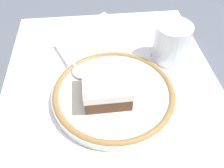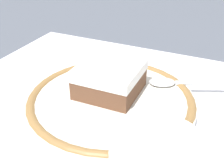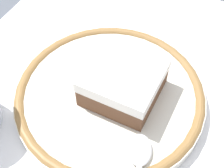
# 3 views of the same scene
# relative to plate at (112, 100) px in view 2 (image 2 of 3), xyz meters

# --- Properties ---
(ground_plane) EXTENTS (2.40, 2.40, 0.00)m
(ground_plane) POSITION_rel_plate_xyz_m (-0.02, 0.00, -0.01)
(ground_plane) COLOR #4C515B
(placemat) EXTENTS (0.55, 0.43, 0.00)m
(placemat) POSITION_rel_plate_xyz_m (-0.02, 0.00, -0.01)
(placemat) COLOR white
(placemat) RESTS_ON ground_plane
(plate) EXTENTS (0.23, 0.23, 0.02)m
(plate) POSITION_rel_plate_xyz_m (0.00, 0.00, 0.00)
(plate) COLOR silver
(plate) RESTS_ON placemat
(cake_slice) EXTENTS (0.08, 0.08, 0.04)m
(cake_slice) POSITION_rel_plate_xyz_m (0.01, -0.01, 0.03)
(cake_slice) COLOR brown
(cake_slice) RESTS_ON plate
(spoon) EXTENTS (0.14, 0.07, 0.01)m
(spoon) POSITION_rel_plate_xyz_m (-0.08, -0.07, 0.01)
(spoon) COLOR silver
(spoon) RESTS_ON plate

